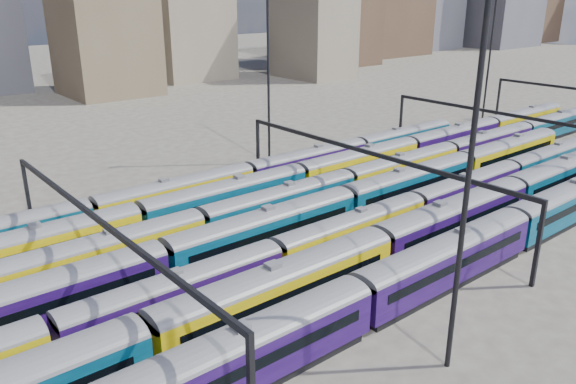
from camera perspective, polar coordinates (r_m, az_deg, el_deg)
ground at (r=57.73m, az=0.83°, el=-5.10°), size 500.00×500.00×0.00m
rake_0 at (r=42.72m, az=7.16°, el=-10.53°), size 130.14×3.17×5.35m
rake_1 at (r=43.83m, az=-0.77°, el=-9.39°), size 111.69×3.27×5.52m
rake_2 at (r=55.27m, az=6.56°, el=-3.61°), size 133.89×2.80×4.70m
rake_3 at (r=49.19m, az=-12.56°, el=-6.60°), size 130.17×3.17×5.35m
rake_4 at (r=61.46m, az=-0.73°, el=-0.86°), size 142.55×2.98×5.01m
rake_5 at (r=69.21m, az=1.14°, el=1.62°), size 127.08×3.10×5.22m
rake_6 at (r=61.94m, az=-19.34°, el=-1.91°), size 120.00×2.93×4.92m
gantry_1 at (r=45.77m, az=-18.68°, el=-3.78°), size 0.35×40.35×8.03m
gantry_2 at (r=61.87m, az=7.97°, el=3.14°), size 0.35×40.35×8.03m
gantry_3 at (r=85.80m, az=21.88°, el=6.56°), size 0.35×40.35×8.03m
mast_2 at (r=35.53m, az=17.92°, el=1.97°), size 1.40×0.50×25.60m
mast_3 at (r=81.17m, az=-2.02°, el=12.43°), size 1.40×0.50×25.60m
mast_5 at (r=116.11m, az=19.88°, el=13.50°), size 1.40×0.50×25.60m
skyline at (r=201.16m, az=4.44°, el=18.67°), size 399.22×60.48×50.03m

